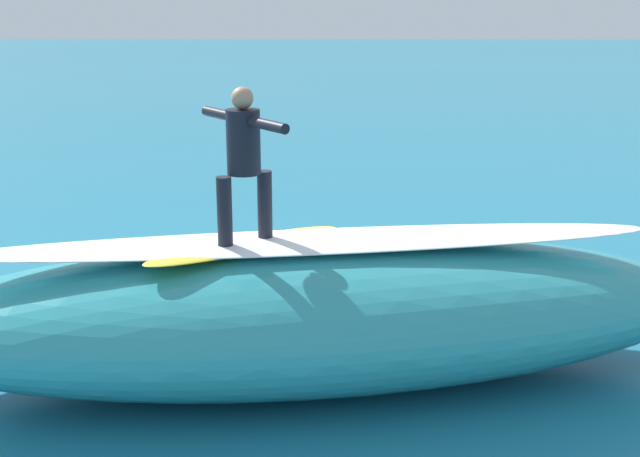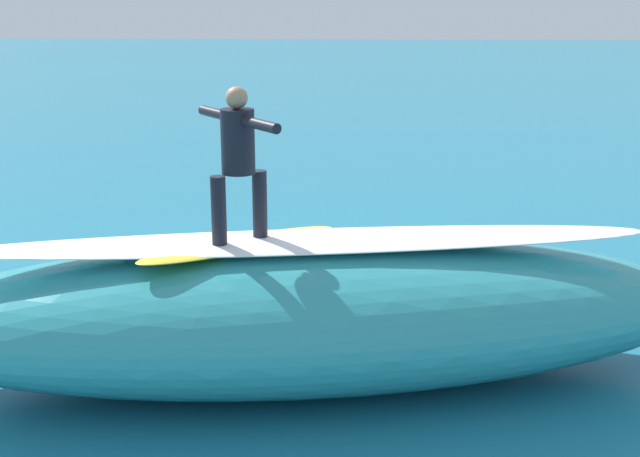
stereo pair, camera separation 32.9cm
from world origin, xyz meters
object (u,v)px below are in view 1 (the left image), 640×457
surfer_riding (244,154)px  surfboard_paddling (371,272)px  surfboard_riding (246,245)px  surfer_paddling (373,260)px

surfer_riding → surfboard_paddling: bearing=-149.2°
surfboard_riding → surfer_paddling: (-1.51, -3.71, -1.36)m
surfboard_riding → surfer_riding: size_ratio=1.45×
surfboard_riding → surfer_riding: 0.95m
surfer_riding → surfboard_paddling: surfer_riding is taller
surfer_riding → surfboard_paddling: 4.60m
surfboard_riding → surfer_riding: (0.00, 0.00, 0.95)m
surfer_riding → surfer_paddling: (-1.51, -3.71, -2.31)m
surfboard_riding → surfer_paddling: surfboard_riding is taller
surfboard_paddling → surfer_paddling: bearing=-180.0°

